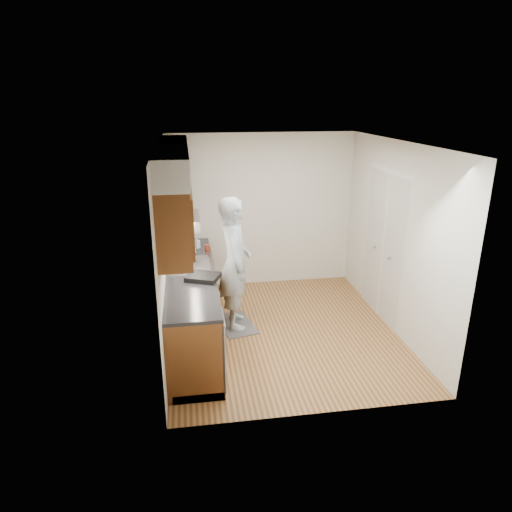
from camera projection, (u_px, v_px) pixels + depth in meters
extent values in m
plane|color=#A0713C|center=(282.00, 330.00, 6.22)|extent=(3.50, 3.50, 0.00)
plane|color=white|center=(286.00, 143.00, 5.40)|extent=(3.50, 3.50, 0.00)
cube|color=silver|center=(165.00, 249.00, 5.59)|extent=(0.02, 3.50, 2.50)
cube|color=silver|center=(395.00, 238.00, 6.03)|extent=(0.02, 3.50, 2.50)
cube|color=silver|center=(262.00, 211.00, 7.44)|extent=(3.00, 0.02, 2.50)
cube|color=brown|center=(192.00, 306.00, 5.90)|extent=(0.60, 2.80, 0.90)
cube|color=black|center=(189.00, 273.00, 5.74)|extent=(0.63, 2.80, 0.04)
cube|color=#B2B2B7|center=(190.00, 269.00, 5.94)|extent=(0.48, 0.68, 0.14)
cube|color=#B2B2B7|center=(190.00, 265.00, 5.92)|extent=(0.52, 0.72, 0.01)
cube|color=#B2B2B7|center=(222.00, 346.00, 4.91)|extent=(0.03, 0.60, 0.80)
cube|color=brown|center=(175.00, 202.00, 5.43)|extent=(0.33, 2.80, 0.75)
cube|color=silver|center=(173.00, 158.00, 5.26)|extent=(0.35, 2.80, 0.30)
cube|color=#A5A5AA|center=(183.00, 221.00, 6.38)|extent=(0.46, 0.75, 0.16)
cube|color=silver|center=(383.00, 247.00, 6.38)|extent=(0.02, 1.22, 2.05)
cube|color=#58585A|center=(236.00, 324.00, 6.38)|extent=(0.59, 0.82, 0.01)
imported|color=#9DB1BF|center=(235.00, 255.00, 6.04)|extent=(0.48, 0.72, 2.04)
imported|color=silver|center=(190.00, 246.00, 6.34)|extent=(0.10, 0.10, 0.24)
imported|color=silver|center=(196.00, 242.00, 6.58)|extent=(0.11, 0.11, 0.18)
cylinder|color=#A22E1B|center=(207.00, 248.00, 6.43)|extent=(0.08, 0.08, 0.11)
cube|color=black|center=(203.00, 277.00, 5.47)|extent=(0.46, 0.43, 0.06)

